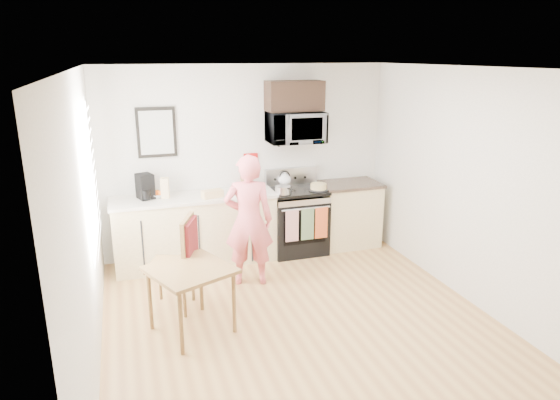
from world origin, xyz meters
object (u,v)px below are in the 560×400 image
object	(u,v)px
cake	(318,187)
chair	(183,251)
dining_table	(190,276)
microwave	(295,127)
person	(249,220)
range	(297,222)

from	to	relation	value
cake	chair	bearing A→B (deg)	-152.14
dining_table	microwave	bearing A→B (deg)	46.15
chair	cake	size ratio (longest dim) A/B	3.91
dining_table	cake	world-z (taller)	cake
person	chair	world-z (taller)	person
person	cake	distance (m)	1.32
microwave	person	world-z (taller)	microwave
range	dining_table	size ratio (longest dim) A/B	1.38
cake	range	bearing A→B (deg)	147.47
range	person	bearing A→B (deg)	-138.79
person	dining_table	xyz separation A→B (m)	(-0.84, -0.91, -0.19)
range	cake	world-z (taller)	range
person	cake	bearing A→B (deg)	-136.85
microwave	range	bearing A→B (deg)	-89.94
microwave	dining_table	size ratio (longest dim) A/B	0.90
cake	person	bearing A→B (deg)	-151.40
dining_table	chair	bearing A→B (deg)	90.74
chair	cake	world-z (taller)	chair
microwave	person	distance (m)	1.59
range	cake	distance (m)	0.61
range	dining_table	bearing A→B (deg)	-135.56
person	cake	xyz separation A→B (m)	(1.15, 0.63, 0.16)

